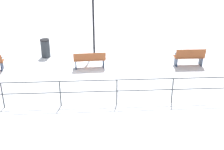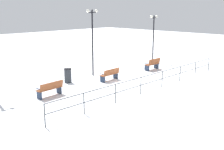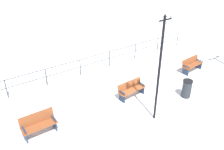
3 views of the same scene
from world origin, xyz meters
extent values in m
plane|color=white|center=(0.00, 0.00, 0.00)|extent=(80.00, 80.00, 0.00)
cube|color=brown|center=(-0.04, -4.97, 0.46)|extent=(0.52, 1.47, 0.04)
cube|color=brown|center=(-0.30, -4.97, 0.72)|extent=(0.13, 1.47, 0.47)
cube|color=#23334C|center=(-0.04, -5.61, 0.23)|extent=(0.46, 0.05, 0.46)
cube|color=#23334C|center=(-0.03, -4.34, 0.23)|extent=(0.46, 0.05, 0.46)
cube|color=#23334C|center=(-0.02, -5.61, 0.58)|extent=(0.46, 0.07, 0.04)
cube|color=#23334C|center=(-0.01, -4.34, 0.58)|extent=(0.46, 0.07, 0.04)
cube|color=brown|center=(-0.03, 0.00, 0.45)|extent=(0.55, 1.59, 0.04)
cube|color=brown|center=(-0.27, -0.01, 0.66)|extent=(0.19, 1.57, 0.40)
cube|color=#23334C|center=(0.01, -0.68, 0.22)|extent=(0.42, 0.07, 0.45)
cube|color=#23334C|center=(-0.07, 0.68, 0.22)|extent=(0.42, 0.07, 0.45)
cube|color=#23334C|center=(0.03, -0.68, 0.57)|extent=(0.42, 0.09, 0.04)
cube|color=#23334C|center=(-0.05, 0.68, 0.57)|extent=(0.42, 0.09, 0.04)
cube|color=#23334C|center=(-0.07, 4.27, 0.23)|extent=(0.43, 0.08, 0.46)
cube|color=#23334C|center=(-0.05, 4.27, 0.58)|extent=(0.43, 0.10, 0.04)
cylinder|color=black|center=(1.92, -0.23, 2.38)|extent=(0.10, 0.10, 4.76)
cylinder|color=#383D42|center=(-3.71, -3.24, 0.52)|extent=(0.05, 0.05, 1.05)
cylinder|color=#383D42|center=(-3.71, -1.08, 0.52)|extent=(0.05, 0.05, 1.05)
cylinder|color=#383D42|center=(-3.71, 1.08, 0.52)|extent=(0.05, 0.05, 1.05)
cylinder|color=#383D42|center=(-3.71, 3.24, 0.52)|extent=(0.05, 0.05, 1.05)
cylinder|color=#383D42|center=(-3.71, 0.00, 1.05)|extent=(0.04, 15.13, 0.04)
cylinder|color=#383D42|center=(-3.71, 0.00, 0.58)|extent=(0.04, 15.13, 0.04)
cylinder|color=#2D3338|center=(1.56, 2.37, 0.46)|extent=(0.48, 0.48, 0.93)
cylinder|color=black|center=(1.56, 2.37, 0.96)|extent=(0.50, 0.50, 0.06)
camera|label=1|loc=(-14.01, -0.28, 6.04)|focal=48.82mm
camera|label=2|loc=(-13.49, 13.54, 4.94)|focal=45.04mm
camera|label=3|loc=(8.05, -6.88, 7.15)|focal=38.37mm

